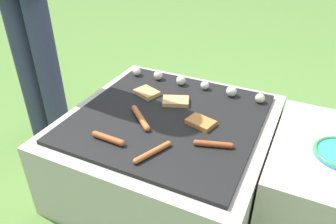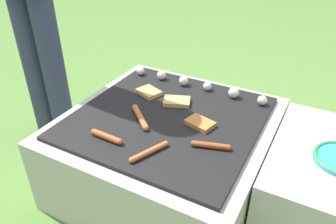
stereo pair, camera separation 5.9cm
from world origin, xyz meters
The scene contains 11 objects.
ground_plane centered at (0.00, 0.00, 0.00)m, with size 14.00×14.00×0.00m, color #567F38.
grill centered at (0.00, 0.00, 0.20)m, with size 0.90×0.90×0.40m.
side_ledge centered at (0.71, 0.06, 0.20)m, with size 0.51×0.64×0.40m.
sausage_back_left centered at (-0.09, -0.09, 0.41)m, with size 0.16×0.15×0.03m.
sausage_front_right centered at (0.26, -0.13, 0.41)m, with size 0.15×0.06×0.02m.
sausage_front_center centered at (0.07, -0.27, 0.41)m, with size 0.08×0.17×0.02m.
sausage_front_left centered at (-0.13, -0.27, 0.41)m, with size 0.16×0.03×0.03m.
bread_slice_left centered at (-0.18, 0.14, 0.41)m, with size 0.14×0.12×0.02m.
bread_slice_center centered at (0.16, 0.00, 0.41)m, with size 0.13×0.11×0.02m.
bread_slice_right centered at (-0.02, 0.12, 0.41)m, with size 0.15×0.13×0.02m.
mushroom_row centered at (0.00, 0.31, 0.42)m, with size 0.73×0.06×0.05m.
Camera 1 is at (0.54, -1.12, 1.19)m, focal length 35.00 mm.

